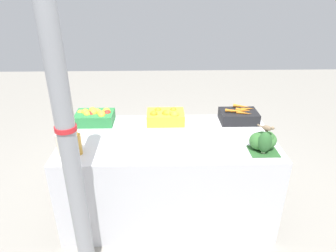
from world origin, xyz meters
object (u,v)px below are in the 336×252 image
object	(u,v)px
juice_bottle_cloudy	(61,142)
juice_bottle_amber	(76,142)
support_pole	(68,144)
carrot_crate	(239,116)
broccoli_pile	(264,141)
orange_crate	(166,116)
sparrow_bird	(267,128)
apple_crate	(95,116)

from	to	relation	value
juice_bottle_cloudy	juice_bottle_amber	xyz separation A→B (m)	(0.12, 0.00, -0.00)
support_pole	carrot_crate	size ratio (longest dim) A/B	6.46
carrot_crate	broccoli_pile	size ratio (longest dim) A/B	1.58
carrot_crate	orange_crate	bearing A→B (deg)	-179.64
carrot_crate	juice_bottle_amber	world-z (taller)	juice_bottle_amber
juice_bottle_cloudy	juice_bottle_amber	size ratio (longest dim) A/B	1.03
juice_bottle_amber	sparrow_bird	size ratio (longest dim) A/B	2.15
apple_crate	juice_bottle_cloudy	size ratio (longest dim) A/B	1.37
carrot_crate	juice_bottle_amber	size ratio (longest dim) A/B	1.42
apple_crate	orange_crate	size ratio (longest dim) A/B	1.00
broccoli_pile	juice_bottle_amber	world-z (taller)	juice_bottle_amber
carrot_crate	sparrow_bird	distance (m)	0.60
apple_crate	juice_bottle_cloudy	distance (m)	0.58
broccoli_pile	juice_bottle_amber	xyz separation A→B (m)	(-1.45, -0.01, 0.02)
apple_crate	carrot_crate	size ratio (longest dim) A/B	1.00
apple_crate	broccoli_pile	bearing A→B (deg)	-21.21
sparrow_bird	juice_bottle_amber	bearing A→B (deg)	-142.85
carrot_crate	apple_crate	bearing A→B (deg)	179.87
juice_bottle_cloudy	sparrow_bird	distance (m)	1.57
support_pole	sparrow_bird	size ratio (longest dim) A/B	19.64
support_pole	orange_crate	size ratio (longest dim) A/B	6.46
carrot_crate	sparrow_bird	xyz separation A→B (m)	(0.06, -0.57, 0.15)
carrot_crate	support_pole	bearing A→B (deg)	-143.09
juice_bottle_amber	support_pole	bearing A→B (deg)	-78.45
support_pole	orange_crate	bearing A→B (deg)	57.97
orange_crate	broccoli_pile	size ratio (longest dim) A/B	1.58
support_pole	orange_crate	distance (m)	1.17
orange_crate	juice_bottle_cloudy	xyz separation A→B (m)	(-0.81, -0.55, 0.04)
apple_crate	sparrow_bird	size ratio (longest dim) A/B	3.04
orange_crate	sparrow_bird	size ratio (longest dim) A/B	3.04
carrot_crate	broccoli_pile	bearing A→B (deg)	-83.54
apple_crate	juice_bottle_amber	size ratio (longest dim) A/B	1.42
broccoli_pile	carrot_crate	bearing A→B (deg)	96.46
apple_crate	juice_bottle_amber	xyz separation A→B (m)	(-0.04, -0.56, 0.03)
orange_crate	broccoli_pile	distance (m)	0.93
broccoli_pile	juice_bottle_amber	bearing A→B (deg)	-179.63
carrot_crate	juice_bottle_cloudy	distance (m)	1.60
apple_crate	juice_bottle_cloudy	bearing A→B (deg)	-105.16
apple_crate	orange_crate	xyz separation A→B (m)	(0.66, -0.01, -0.00)
support_pole	broccoli_pile	distance (m)	1.45
carrot_crate	juice_bottle_cloudy	xyz separation A→B (m)	(-1.50, -0.55, 0.05)
orange_crate	sparrow_bird	distance (m)	0.96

